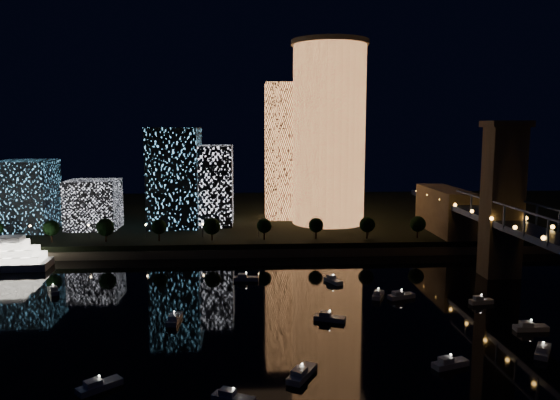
{
  "coord_description": "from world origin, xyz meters",
  "views": [
    {
      "loc": [
        -16.24,
        -118.02,
        47.99
      ],
      "look_at": [
        -5.91,
        55.0,
        24.81
      ],
      "focal_mm": 35.0,
      "sensor_mm": 36.0,
      "label": 1
    }
  ],
  "objects": [
    {
      "name": "street_lamps",
      "position": [
        -34.0,
        94.0,
        9.02
      ],
      "size": [
        132.7,
        0.7,
        5.65
      ],
      "color": "black",
      "rests_on": "far_bank"
    },
    {
      "name": "tower_rectangular",
      "position": [
        2.18,
        139.98,
        36.63
      ],
      "size": [
        19.88,
        19.88,
        63.25
      ],
      "primitive_type": "cube",
      "color": "#EB8C4B",
      "rests_on": "far_bank"
    },
    {
      "name": "midrise_blocks",
      "position": [
        -60.07,
        120.61,
        22.54
      ],
      "size": [
        95.79,
        34.52,
        42.9
      ],
      "color": "white",
      "rests_on": "far_bank"
    },
    {
      "name": "tower_cylindrical",
      "position": [
        19.95,
        123.89,
        45.3
      ],
      "size": [
        34.0,
        34.0,
        80.36
      ],
      "color": "#EB8C4B",
      "rests_on": "far_bank"
    },
    {
      "name": "far_bank",
      "position": [
        0.0,
        160.0,
        2.5
      ],
      "size": [
        420.0,
        160.0,
        5.0
      ],
      "primitive_type": "cube",
      "color": "black",
      "rests_on": "ground"
    },
    {
      "name": "seawall",
      "position": [
        0.0,
        82.0,
        1.5
      ],
      "size": [
        420.0,
        6.0,
        3.0
      ],
      "primitive_type": "cube",
      "color": "#6B5E4C",
      "rests_on": "ground"
    },
    {
      "name": "motorboats",
      "position": [
        1.94,
        8.61,
        0.81
      ],
      "size": [
        130.53,
        80.99,
        2.78
      ],
      "color": "silver",
      "rests_on": "ground"
    },
    {
      "name": "ground",
      "position": [
        0.0,
        0.0,
        0.0
      ],
      "size": [
        520.0,
        520.0,
        0.0
      ],
      "primitive_type": "plane",
      "color": "black",
      "rests_on": "ground"
    },
    {
      "name": "esplanade_trees",
      "position": [
        -27.12,
        88.0,
        10.47
      ],
      "size": [
        165.64,
        6.62,
        8.81
      ],
      "color": "black",
      "rests_on": "far_bank"
    }
  ]
}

